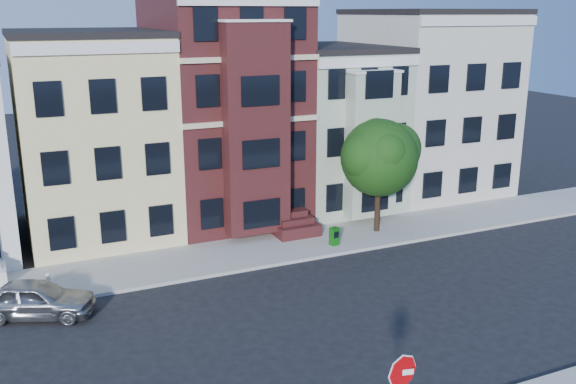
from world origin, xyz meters
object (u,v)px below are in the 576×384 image
street_tree (379,163)px  fire_hydrant (49,283)px  newspaper_box (334,236)px  parked_car (36,299)px

street_tree → fire_hydrant: (-16.18, -0.79, -3.32)m
street_tree → newspaper_box: bearing=-162.2°
street_tree → fire_hydrant: bearing=-177.2°
newspaper_box → fire_hydrant: bearing=166.1°
street_tree → fire_hydrant: 16.54m
fire_hydrant → street_tree: bearing=2.8°
newspaper_box → fire_hydrant: size_ratio=1.49×
fire_hydrant → newspaper_box: bearing=-0.8°
parked_car → fire_hydrant: (0.59, 2.02, -0.29)m
parked_car → fire_hydrant: 2.13m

